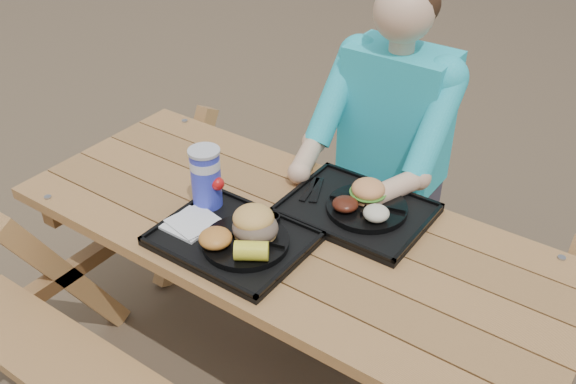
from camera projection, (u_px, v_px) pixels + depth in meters
The scene contains 18 objects.
ground at pixel (288, 384), 2.44m from camera, with size 60.00×60.00×0.00m, color #999999.
picnic_table at pixel (288, 312), 2.23m from camera, with size 1.80×1.49×0.75m, color #999999, non-canonical shape.
tray_near at pixel (233, 240), 1.94m from camera, with size 0.45×0.35×0.02m, color black.
tray_far at pixel (357, 211), 2.07m from camera, with size 0.45×0.35×0.02m, color black.
plate_near at pixel (246, 242), 1.90m from camera, with size 0.26×0.26×0.02m, color black.
plate_far at pixel (367, 208), 2.05m from camera, with size 0.26×0.26×0.02m, color black.
napkin_stack at pixel (190, 223), 1.99m from camera, with size 0.14×0.14×0.02m, color white.
soda_cup at pixel (206, 179), 2.03m from camera, with size 0.10×0.10×0.19m, color #1B27D0.
condiment_bbq at pixel (257, 214), 2.01m from camera, with size 0.05×0.05×0.03m, color black.
condiment_mustard at pixel (271, 220), 1.98m from camera, with size 0.06×0.06×0.03m, color gold.
sandwich at pixel (255, 216), 1.88m from camera, with size 0.13×0.13×0.14m, color #E8A951, non-canonical shape.
mac_cheese at pixel (215, 238), 1.86m from camera, with size 0.10×0.10×0.05m, color #D08836.
corn_cob at pixel (251, 251), 1.81m from camera, with size 0.10×0.10×0.06m, color yellow, non-canonical shape.
cutlery_far at pixel (316, 190), 2.15m from camera, with size 0.03×0.15×0.01m, color black.
burger at pixel (369, 185), 2.05m from camera, with size 0.11×0.11×0.10m, color #F09654, non-canonical shape.
baked_beans at pixel (345, 204), 2.02m from camera, with size 0.08×0.08×0.04m, color #4A1A0E.
potato_salad at pixel (376, 213), 1.97m from camera, with size 0.08×0.08×0.05m, color beige.
diner at pixel (389, 170), 2.50m from camera, with size 0.48×0.84×1.28m, color teal, non-canonical shape.
Camera 1 is at (0.93, -1.32, 1.97)m, focal length 40.00 mm.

